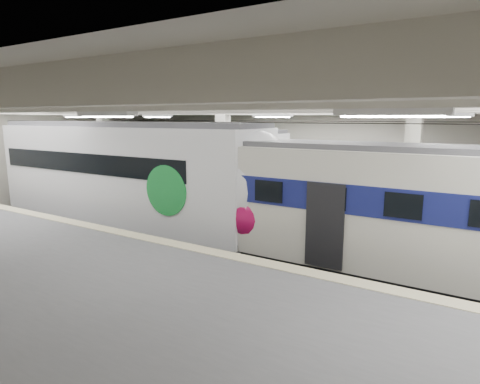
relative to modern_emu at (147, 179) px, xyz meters
The scene contains 4 objects.
station_hall 5.23m from the modern_emu, 19.72° to the right, with size 36.00×24.00×5.75m.
modern_emu is the anchor object (origin of this frame).
older_rer 11.31m from the modern_emu, ahead, with size 12.33×2.72×4.12m.
far_train 6.34m from the modern_emu, 119.86° to the left, with size 13.36×3.18×4.27m.
Camera 1 is at (7.23, -12.11, 4.87)m, focal length 30.00 mm.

